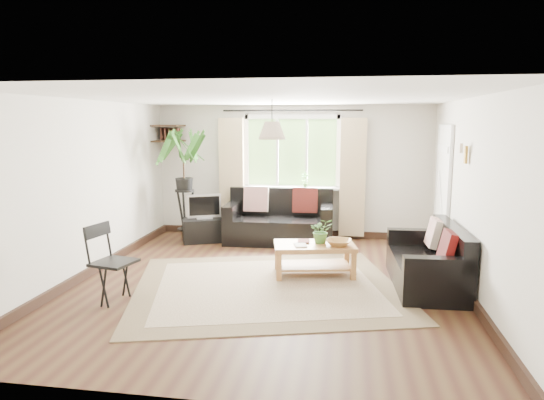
% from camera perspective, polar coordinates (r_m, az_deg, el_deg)
% --- Properties ---
extents(floor, '(5.50, 5.50, 0.00)m').
position_cam_1_polar(floor, '(6.47, -0.56, -9.78)').
color(floor, black).
rests_on(floor, ground).
extents(ceiling, '(5.50, 5.50, 0.00)m').
position_cam_1_polar(ceiling, '(6.13, -0.59, 11.95)').
color(ceiling, white).
rests_on(ceiling, floor).
extents(wall_back, '(5.00, 0.02, 2.40)m').
position_cam_1_polar(wall_back, '(8.89, 2.36, 3.37)').
color(wall_back, beige).
rests_on(wall_back, floor).
extents(wall_front, '(5.00, 0.02, 2.40)m').
position_cam_1_polar(wall_front, '(3.56, -7.95, -5.71)').
color(wall_front, beige).
rests_on(wall_front, floor).
extents(wall_left, '(0.02, 5.50, 2.40)m').
position_cam_1_polar(wall_left, '(7.04, -21.07, 1.20)').
color(wall_left, beige).
rests_on(wall_left, floor).
extents(wall_right, '(0.02, 5.50, 2.40)m').
position_cam_1_polar(wall_right, '(6.28, 22.53, 0.20)').
color(wall_right, beige).
rests_on(wall_right, floor).
extents(rug, '(3.96, 3.62, 0.02)m').
position_cam_1_polar(rug, '(6.34, -0.60, -10.12)').
color(rug, beige).
rests_on(rug, floor).
extents(window, '(2.50, 0.16, 2.16)m').
position_cam_1_polar(window, '(8.82, 2.34, 5.60)').
color(window, white).
rests_on(window, wall_back).
extents(door, '(0.06, 0.96, 2.06)m').
position_cam_1_polar(door, '(7.95, 19.41, 0.69)').
color(door, silver).
rests_on(door, wall_right).
extents(corner_shelf, '(0.50, 0.50, 0.34)m').
position_cam_1_polar(corner_shelf, '(9.14, -12.08, 7.67)').
color(corner_shelf, black).
rests_on(corner_shelf, wall_back).
extents(pendant_lamp, '(0.36, 0.36, 0.54)m').
position_cam_1_polar(pendant_lamp, '(6.51, 0.00, 8.71)').
color(pendant_lamp, beige).
rests_on(pendant_lamp, ceiling).
extents(wall_sconce, '(0.12, 0.12, 0.28)m').
position_cam_1_polar(wall_sconce, '(6.50, 21.62, 5.33)').
color(wall_sconce, beige).
rests_on(wall_sconce, wall_right).
extents(sofa_back, '(1.89, 0.99, 0.88)m').
position_cam_1_polar(sofa_back, '(8.51, 0.86, -2.08)').
color(sofa_back, black).
rests_on(sofa_back, floor).
extents(sofa_right, '(1.65, 0.87, 0.76)m').
position_cam_1_polar(sofa_right, '(6.57, 17.69, -6.48)').
color(sofa_right, black).
rests_on(sofa_right, floor).
extents(coffee_table, '(1.19, 0.79, 0.45)m').
position_cam_1_polar(coffee_table, '(6.76, 4.98, -7.00)').
color(coffee_table, brown).
rests_on(coffee_table, floor).
extents(table_plant, '(0.36, 0.33, 0.35)m').
position_cam_1_polar(table_plant, '(6.72, 5.83, -3.60)').
color(table_plant, '#3D6F2C').
rests_on(table_plant, coffee_table).
extents(bowl, '(0.37, 0.37, 0.08)m').
position_cam_1_polar(bowl, '(6.64, 7.86, -4.98)').
color(bowl, olive).
rests_on(bowl, coffee_table).
extents(book_a, '(0.21, 0.25, 0.02)m').
position_cam_1_polar(book_a, '(6.57, 2.68, -5.34)').
color(book_a, white).
rests_on(book_a, coffee_table).
extents(book_b, '(0.18, 0.23, 0.02)m').
position_cam_1_polar(book_b, '(6.79, 3.05, -4.85)').
color(book_b, '#5A2924').
rests_on(book_b, coffee_table).
extents(tv_stand, '(0.87, 0.70, 0.41)m').
position_cam_1_polar(tv_stand, '(8.68, -7.92, -3.51)').
color(tv_stand, black).
rests_on(tv_stand, floor).
extents(tv, '(0.62, 0.41, 0.45)m').
position_cam_1_polar(tv, '(8.60, -7.98, -0.70)').
color(tv, '#A5A5AA').
rests_on(tv, tv_stand).
extents(palm_stand, '(0.80, 0.80, 1.99)m').
position_cam_1_polar(palm_stand, '(8.63, -10.27, 1.68)').
color(palm_stand, black).
rests_on(palm_stand, floor).
extents(folding_chair, '(0.57, 0.57, 0.92)m').
position_cam_1_polar(folding_chair, '(6.01, -18.09, -7.16)').
color(folding_chair, black).
rests_on(folding_chair, floor).
extents(sill_plant, '(0.14, 0.10, 0.27)m').
position_cam_1_polar(sill_plant, '(8.76, 3.89, 2.38)').
color(sill_plant, '#2D6023').
rests_on(sill_plant, window).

